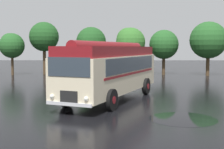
{
  "coord_description": "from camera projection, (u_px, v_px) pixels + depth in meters",
  "views": [
    {
      "loc": [
        1.2,
        -18.42,
        3.14
      ],
      "look_at": [
        0.94,
        1.76,
        1.4
      ],
      "focal_mm": 50.0,
      "sensor_mm": 36.0,
      "label": 1
    }
  ],
  "objects": [
    {
      "name": "ground_plane",
      "position": [
        96.0,
        100.0,
        18.64
      ],
      "size": [
        120.0,
        120.0,
        0.0
      ],
      "primitive_type": "plane",
      "color": "black"
    },
    {
      "name": "vintage_bus",
      "position": [
        112.0,
        68.0,
        18.71
      ],
      "size": [
        6.09,
        10.26,
        3.49
      ],
      "color": "beige",
      "rests_on": "ground"
    },
    {
      "name": "car_near_left",
      "position": [
        101.0,
        72.0,
        29.92
      ],
      "size": [
        2.03,
        4.24,
        1.66
      ],
      "color": "black",
      "rests_on": "ground"
    },
    {
      "name": "car_mid_left",
      "position": [
        131.0,
        71.0,
        30.55
      ],
      "size": [
        2.19,
        4.31,
        1.66
      ],
      "color": "#B7BABF",
      "rests_on": "ground"
    },
    {
      "name": "box_van",
      "position": [
        73.0,
        66.0,
        30.96
      ],
      "size": [
        2.33,
        5.77,
        2.5
      ],
      "color": "silver",
      "rests_on": "ground"
    },
    {
      "name": "tree_far_left",
      "position": [
        11.0,
        45.0,
        35.57
      ],
      "size": [
        2.84,
        2.84,
        4.81
      ],
      "color": "#4C3823",
      "rests_on": "ground"
    },
    {
      "name": "tree_left_of_centre",
      "position": [
        43.0,
        36.0,
        36.62
      ],
      "size": [
        3.46,
        3.46,
        6.16
      ],
      "color": "#4C3823",
      "rests_on": "ground"
    },
    {
      "name": "tree_centre",
      "position": [
        91.0,
        42.0,
        35.94
      ],
      "size": [
        3.46,
        3.46,
        5.53
      ],
      "color": "#4C3823",
      "rests_on": "ground"
    },
    {
      "name": "tree_right_of_centre",
      "position": [
        130.0,
        41.0,
        35.2
      ],
      "size": [
        3.31,
        3.31,
        5.41
      ],
      "color": "#4C3823",
      "rests_on": "ground"
    },
    {
      "name": "tree_far_right",
      "position": [
        164.0,
        44.0,
        35.86
      ],
      "size": [
        3.36,
        3.36,
        5.2
      ],
      "color": "#4C3823",
      "rests_on": "ground"
    },
    {
      "name": "tree_extra_right",
      "position": [
        208.0,
        40.0,
        34.75
      ],
      "size": [
        4.12,
        4.12,
        6.05
      ],
      "color": "#4C3823",
      "rests_on": "ground"
    },
    {
      "name": "puddle_patch",
      "position": [
        183.0,
        119.0,
        13.75
      ],
      "size": [
        2.99,
        2.99,
        0.01
      ],
      "primitive_type": "cylinder",
      "color": "black",
      "rests_on": "ground"
    }
  ]
}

